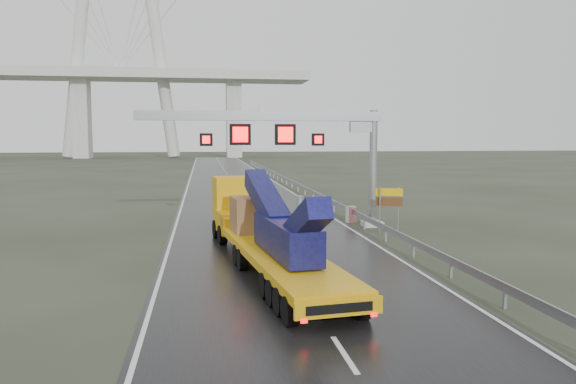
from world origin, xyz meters
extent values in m
plane|color=#2B3223|center=(0.00, 0.00, 0.00)|extent=(400.00, 400.00, 0.00)
cube|color=black|center=(0.00, 40.00, 0.01)|extent=(11.00, 200.00, 0.02)
cube|color=#B7B7B1|center=(6.90, 18.00, 0.15)|extent=(1.20, 1.20, 0.30)
cylinder|color=gray|center=(6.90, 18.00, 3.60)|extent=(0.48, 0.48, 7.20)
cube|color=gray|center=(0.00, 18.00, 6.80)|extent=(14.80, 0.55, 0.55)
cube|color=gray|center=(6.10, 18.00, 6.30)|extent=(1.40, 0.35, 0.90)
cube|color=gray|center=(0.00, 18.00, 7.25)|extent=(0.35, 0.35, 0.35)
cube|color=black|center=(-1.30, 17.95, 5.70)|extent=(1.25, 0.25, 1.25)
cube|color=#FF0C0C|center=(-1.30, 17.81, 5.70)|extent=(0.90, 0.02, 0.90)
cube|color=black|center=(1.40, 17.95, 5.70)|extent=(1.25, 0.25, 1.25)
cube|color=#FF0C0C|center=(1.40, 17.81, 5.70)|extent=(0.90, 0.02, 0.90)
cube|color=black|center=(-3.30, 17.95, 5.40)|extent=(0.75, 0.25, 0.75)
cube|color=#FF0C0C|center=(-3.30, 17.81, 5.40)|extent=(0.54, 0.02, 0.54)
cube|color=black|center=(3.40, 17.95, 5.40)|extent=(0.75, 0.25, 0.75)
cube|color=#FF0C0C|center=(3.40, 17.81, 5.40)|extent=(0.54, 0.02, 0.54)
cube|color=#B7B7B1|center=(-35.00, 140.00, 10.50)|extent=(4.00, 6.00, 21.00)
cube|color=#B7B7B1|center=(5.00, 140.00, 10.50)|extent=(4.00, 6.00, 21.00)
cube|color=gold|center=(-0.58, 5.92, 0.95)|extent=(4.08, 12.92, 0.32)
cube|color=gold|center=(0.22, -0.52, 0.77)|extent=(2.63, 0.43, 0.50)
cube|color=black|center=(0.22, -0.58, 0.77)|extent=(1.98, 0.26, 0.27)
cube|color=#FF0505|center=(-0.81, -0.71, 0.50)|extent=(0.20, 0.06, 0.11)
cube|color=#FF0505|center=(1.26, -0.46, 0.50)|extent=(0.20, 0.06, 0.11)
cube|color=gold|center=(-1.40, 12.59, 1.32)|extent=(2.48, 1.37, 0.45)
cube|color=gold|center=(-1.58, 14.03, 1.09)|extent=(2.68, 2.99, 1.09)
cube|color=gold|center=(-1.78, 15.65, 2.18)|extent=(2.47, 2.08, 2.36)
cube|color=black|center=(-1.89, 16.57, 2.45)|extent=(2.08, 0.30, 1.09)
cube|color=#0F0D40|center=(-0.47, 5.02, 1.82)|extent=(1.93, 5.56, 1.27)
cube|color=#0F0D40|center=(-0.86, 8.17, 2.90)|extent=(1.51, 5.07, 2.32)
cube|color=#0F0D40|center=(-0.19, 2.77, 2.63)|extent=(1.25, 3.67, 2.19)
cylinder|color=gray|center=(0.07, 5.09, 2.63)|extent=(0.30, 0.30, 1.45)
cube|color=#9D7347|center=(-1.16, 10.60, 1.93)|extent=(2.23, 2.23, 1.63)
cylinder|color=black|center=(-0.08, 1.87, 0.45)|extent=(2.72, 1.22, 0.91)
cylinder|color=black|center=(-0.86, 8.17, 0.45)|extent=(2.72, 1.22, 0.91)
cylinder|color=black|center=(-1.76, 15.47, 0.50)|extent=(2.55, 1.29, 1.00)
cylinder|color=gray|center=(6.55, 15.47, 1.33)|extent=(0.09, 0.09, 2.66)
cylinder|color=gray|center=(7.65, 15.47, 1.33)|extent=(0.09, 0.09, 2.66)
cube|color=#E9B50C|center=(7.10, 15.47, 2.38)|extent=(1.50, 0.52, 0.44)
cube|color=#583219|center=(7.10, 15.47, 1.83)|extent=(1.50, 0.52, 0.50)
cube|color=red|center=(6.00, 19.75, 0.53)|extent=(0.71, 0.56, 1.07)
camera|label=1|loc=(-3.49, -15.46, 5.54)|focal=35.00mm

